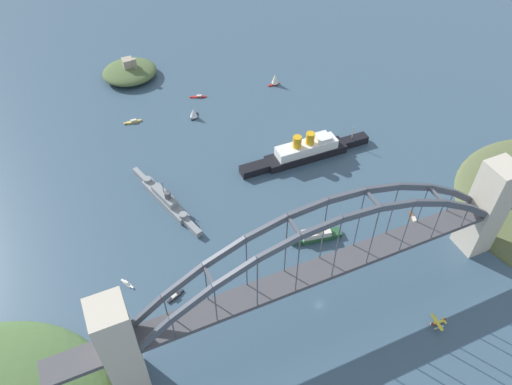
{
  "coord_description": "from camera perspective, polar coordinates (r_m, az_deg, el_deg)",
  "views": [
    {
      "loc": [
        -85.66,
        -113.2,
        219.52
      ],
      "look_at": [
        0.0,
        79.22,
        8.0
      ],
      "focal_mm": 34.93,
      "sensor_mm": 36.0,
      "label": 1
    }
  ],
  "objects": [
    {
      "name": "small_boat_4",
      "position": [
        392.02,
        -6.61,
        10.86
      ],
      "size": [
        12.28,
        5.49,
        1.88
      ],
      "color": "#B2231E",
      "rests_on": "ground"
    },
    {
      "name": "ocean_liner",
      "position": [
        331.79,
        5.71,
        4.74
      ],
      "size": [
        92.97,
        13.93,
        19.84
      ],
      "color": "black",
      "rests_on": "ground"
    },
    {
      "name": "small_boat_0",
      "position": [
        274.0,
        -14.56,
        -10.05
      ],
      "size": [
        5.22,
        8.09,
        2.05
      ],
      "color": "silver",
      "rests_on": "ground"
    },
    {
      "name": "harbor_ferry_steamer",
      "position": [
        284.96,
        6.93,
        -4.88
      ],
      "size": [
        30.03,
        10.64,
        8.56
      ],
      "color": "#23512D",
      "rests_on": "ground"
    },
    {
      "name": "seaplane_taxiing_near_bridge",
      "position": [
        266.65,
        20.09,
        -13.87
      ],
      "size": [
        7.55,
        9.74,
        5.01
      ],
      "color": "#B7B7B2",
      "rests_on": "ground"
    },
    {
      "name": "ground_plane",
      "position": [
        261.42,
        7.25,
        -12.58
      ],
      "size": [
        1400.0,
        1400.0,
        0.0
      ],
      "primitive_type": "plane",
      "color": "#385166"
    },
    {
      "name": "small_boat_2",
      "position": [
        402.12,
        2.19,
        12.87
      ],
      "size": [
        10.11,
        6.06,
        11.08
      ],
      "color": "#B2231E",
      "rests_on": "ground"
    },
    {
      "name": "small_boat_6",
      "position": [
        368.82,
        -7.16,
        9.01
      ],
      "size": [
        8.4,
        8.88,
        8.99
      ],
      "color": "black",
      "rests_on": "ground"
    },
    {
      "name": "harbor_arch_bridge",
      "position": [
        235.47,
        7.95,
        -8.45
      ],
      "size": [
        255.86,
        15.99,
        72.33
      ],
      "color": "beige",
      "rests_on": "ground"
    },
    {
      "name": "small_boat_3",
      "position": [
        374.23,
        -13.92,
        7.89
      ],
      "size": [
        12.9,
        3.01,
        2.26
      ],
      "color": "gold",
      "rests_on": "ground"
    },
    {
      "name": "small_boat_1",
      "position": [
        307.5,
        17.6,
        -2.97
      ],
      "size": [
        5.67,
        12.63,
        2.41
      ],
      "color": "brown",
      "rests_on": "ground"
    },
    {
      "name": "naval_cruiser",
      "position": [
        306.16,
        -10.31,
        -0.79
      ],
      "size": [
        23.32,
        69.72,
        17.6
      ],
      "color": "gray",
      "rests_on": "ground"
    },
    {
      "name": "fort_island_mid_harbor",
      "position": [
        423.62,
        -14.28,
        13.29
      ],
      "size": [
        42.93,
        41.6,
        17.18
      ],
      "color": "#4C6038",
      "rests_on": "ground"
    },
    {
      "name": "small_boat_5",
      "position": [
        264.32,
        -9.24,
        -11.65
      ],
      "size": [
        9.98,
        5.24,
        2.17
      ],
      "color": "black",
      "rests_on": "ground"
    }
  ]
}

